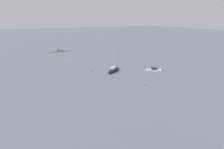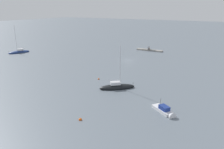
% 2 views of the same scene
% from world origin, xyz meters
% --- Properties ---
extents(ground_plane, '(500.00, 500.00, 0.00)m').
position_xyz_m(ground_plane, '(0.00, 0.00, 0.00)').
color(ground_plane, slate).
extents(seawall_pier, '(11.33, 1.89, 0.54)m').
position_xyz_m(seawall_pier, '(0.00, -20.41, 0.27)').
color(seawall_pier, gray).
rests_on(seawall_pier, ground_plane).
extents(person_seated_brown_left, '(0.45, 0.64, 0.73)m').
position_xyz_m(person_seated_brown_left, '(0.06, -20.33, 0.80)').
color(person_seated_brown_left, '#1E2333').
rests_on(person_seated_brown_left, seawall_pier).
extents(person_seated_grey_right, '(0.45, 0.64, 0.73)m').
position_xyz_m(person_seated_grey_right, '(0.62, -20.39, 0.80)').
color(person_seated_grey_right, '#1E2333').
rests_on(person_seated_grey_right, seawall_pier).
extents(umbrella_open_black, '(1.13, 1.13, 1.25)m').
position_xyz_m(umbrella_open_black, '(0.35, -20.38, 1.64)').
color(umbrella_open_black, black).
rests_on(umbrella_open_black, seawall_pier).
extents(sailboat_black_far, '(7.66, 7.14, 10.31)m').
position_xyz_m(sailboat_black_far, '(-10.09, 26.18, 0.40)').
color(sailboat_black_far, black).
rests_on(sailboat_black_far, ground_plane).
extents(motorboat_white_near, '(5.02, 4.14, 2.83)m').
position_xyz_m(motorboat_white_near, '(-23.29, 32.53, 0.30)').
color(motorboat_white_near, silver).
rests_on(motorboat_white_near, ground_plane).
extents(mooring_buoy_near, '(0.48, 0.48, 0.48)m').
position_xyz_m(mooring_buoy_near, '(-2.80, 22.85, 0.08)').
color(mooring_buoy_near, '#EA5914').
rests_on(mooring_buoy_near, ground_plane).
extents(mooring_buoy_mid, '(0.54, 0.54, 0.54)m').
position_xyz_m(mooring_buoy_mid, '(-11.98, 42.03, 0.09)').
color(mooring_buoy_mid, '#EA5914').
rests_on(mooring_buoy_mid, ground_plane).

